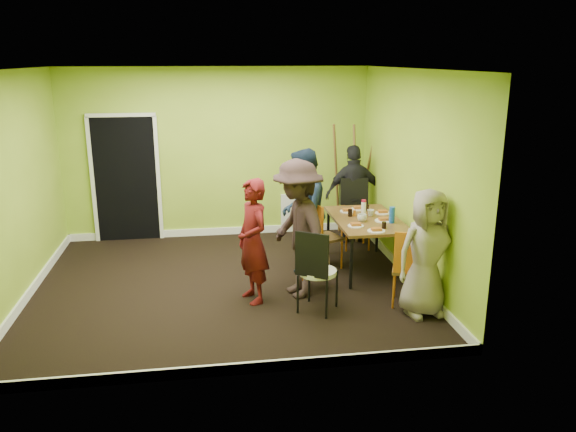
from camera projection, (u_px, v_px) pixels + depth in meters
name	position (u px, v px, depth m)	size (l,w,h in m)	color
ground	(226.00, 285.00, 7.51)	(5.00, 5.00, 0.00)	black
room_walls	(222.00, 213.00, 7.28)	(5.04, 4.54, 2.82)	#87A82B
dining_table	(366.00, 222.00, 7.90)	(0.90, 1.50, 0.75)	black
chair_left_far	(321.00, 232.00, 7.95)	(0.53, 0.53, 0.97)	#CD6713
chair_left_near	(310.00, 252.00, 7.29)	(0.43, 0.43, 0.88)	#CD6713
chair_back_end	(354.00, 198.00, 8.96)	(0.46, 0.54, 1.08)	#CD6713
chair_front_end	(410.00, 264.00, 6.71)	(0.52, 0.52, 0.98)	#CD6713
chair_bentwood	(316.00, 268.00, 6.55)	(0.55, 0.55, 1.03)	black
easel	(352.00, 181.00, 9.33)	(0.77, 0.72, 1.92)	brown
plate_near_left	(347.00, 211.00, 8.23)	(0.21, 0.21, 0.01)	white
plate_near_right	(356.00, 226.00, 7.52)	(0.22, 0.22, 0.01)	white
plate_far_back	(358.00, 209.00, 8.36)	(0.21, 0.21, 0.01)	white
plate_far_front	(376.00, 231.00, 7.30)	(0.23, 0.23, 0.01)	white
plate_wall_back	(383.00, 213.00, 8.15)	(0.22, 0.22, 0.01)	white
plate_wall_front	(384.00, 221.00, 7.76)	(0.24, 0.24, 0.01)	white
thermos	(364.00, 210.00, 7.90)	(0.07, 0.07, 0.23)	white
blue_bottle	(392.00, 215.00, 7.65)	(0.08, 0.08, 0.22)	#164CAA
orange_bottle	(354.00, 213.00, 8.00)	(0.04, 0.04, 0.08)	#CD6713
glass_mid	(350.00, 213.00, 7.99)	(0.06, 0.06, 0.10)	black
glass_back	(367.00, 208.00, 8.27)	(0.06, 0.06, 0.09)	black
glass_front	(384.00, 225.00, 7.42)	(0.06, 0.06, 0.09)	black
cup_a	(362.00, 218.00, 7.73)	(0.13, 0.13, 0.10)	white
cup_b	(371.00, 213.00, 8.00)	(0.10, 0.10, 0.09)	white
person_standing	(253.00, 241.00, 6.83)	(0.57, 0.37, 1.55)	#540E10
person_left_far	(302.00, 210.00, 7.88)	(0.84, 0.66, 1.73)	#131F30
person_left_near	(298.00, 229.00, 6.97)	(1.13, 0.65, 1.75)	black
person_back_end	(354.00, 194.00, 9.09)	(0.94, 0.39, 1.60)	black
person_front_end	(427.00, 253.00, 6.47)	(0.74, 0.48, 1.52)	gray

